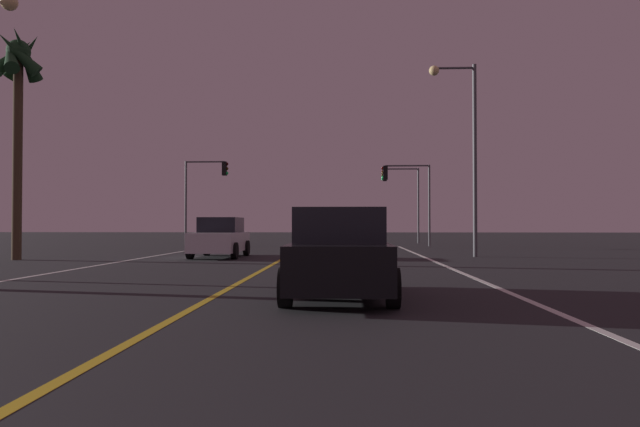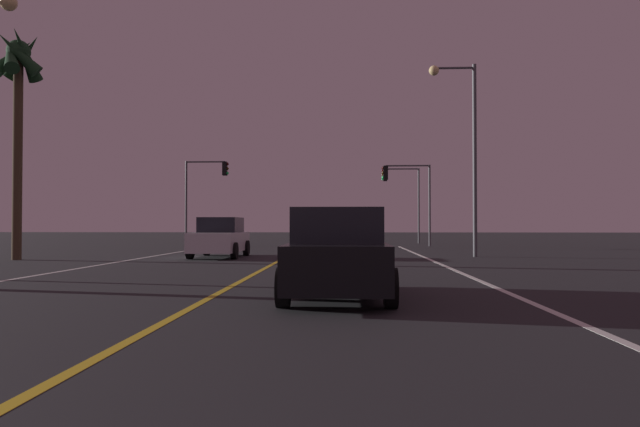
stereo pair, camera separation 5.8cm
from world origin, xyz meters
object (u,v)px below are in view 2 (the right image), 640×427
Objects in this scene: traffic_light_far_right at (401,188)px; palm_tree_left_mid at (18,76)px; car_lead_same_lane at (338,255)px; traffic_light_near_right at (406,186)px; car_oncoming at (220,238)px; traffic_light_near_left at (206,183)px; street_lamp_right_far at (464,135)px.

palm_tree_left_mid reaches higher than traffic_light_far_right.
car_lead_same_lane is 0.82× the size of traffic_light_near_right.
car_lead_same_lane is 26.21m from traffic_light_near_right.
car_oncoming is at bearing 21.76° from car_lead_same_lane.
palm_tree_left_mid is (-16.84, -14.78, 3.41)m from traffic_light_near_right.
palm_tree_left_mid reaches higher than car_oncoming.
traffic_light_near_left is 0.60× the size of palm_tree_left_mid.
traffic_light_near_left is at bearing -163.28° from car_oncoming.
palm_tree_left_mid reaches higher than traffic_light_near_right.
traffic_light_far_right is at bearing -7.64° from car_lead_same_lane.
palm_tree_left_mid is (-18.13, -3.01, 2.04)m from street_lamp_right_far.
car_lead_same_lane is 27.45m from traffic_light_near_left.
car_lead_same_lane is 0.78× the size of traffic_light_near_left.
palm_tree_left_mid is at bearing 49.62° from car_lead_same_lane.
car_lead_same_lane is 0.47× the size of palm_tree_left_mid.
palm_tree_left_mid is at bearing 9.42° from street_lamp_right_far.
palm_tree_left_mid is at bearing -74.09° from car_oncoming.
street_lamp_right_far is (14.29, -11.77, 1.17)m from traffic_light_near_left.
car_oncoming is 0.77× the size of traffic_light_far_right.
car_oncoming is 15.91m from traffic_light_near_right.
car_lead_same_lane is 31.67m from traffic_light_far_right.
street_lamp_right_far is at bearing 94.54° from car_oncoming.
traffic_light_near_right is 11.92m from street_lamp_right_far.
traffic_light_near_right is (9.21, 12.60, 3.07)m from car_oncoming.
traffic_light_near_left is (-13.00, 0.00, 0.20)m from traffic_light_near_right.
traffic_light_near_right reaches higher than car_lead_same_lane.
traffic_light_far_right is 0.66× the size of street_lamp_right_far.
car_oncoming is at bearing 62.50° from traffic_light_far_right.
street_lamp_right_far is (10.50, 0.83, 4.44)m from car_oncoming.
traffic_light_far_right is (13.21, 5.50, 0.00)m from traffic_light_near_left.
car_oncoming is 0.78× the size of traffic_light_near_left.
street_lamp_right_far is 0.91× the size of palm_tree_left_mid.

